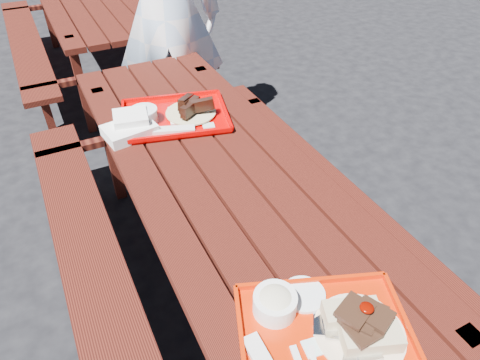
{
  "coord_description": "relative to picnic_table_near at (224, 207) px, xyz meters",
  "views": [
    {
      "loc": [
        -0.55,
        -1.25,
        1.81
      ],
      "look_at": [
        0.0,
        -0.15,
        0.82
      ],
      "focal_mm": 32.0,
      "sensor_mm": 36.0,
      "label": 1
    }
  ],
  "objects": [
    {
      "name": "ground",
      "position": [
        0.0,
        0.0,
        -0.56
      ],
      "size": [
        60.0,
        60.0,
        0.0
      ],
      "primitive_type": "plane",
      "color": "black",
      "rests_on": "ground"
    },
    {
      "name": "near_tray",
      "position": [
        -0.06,
        -0.77,
        0.23
      ],
      "size": [
        0.56,
        0.5,
        0.15
      ],
      "color": "#C02203",
      "rests_on": "picnic_table_near"
    },
    {
      "name": "person",
      "position": [
        0.26,
        1.38,
        0.39
      ],
      "size": [
        0.82,
        0.69,
        1.9
      ],
      "primitive_type": "imported",
      "rotation": [
        0.0,
        0.0,
        2.75
      ],
      "color": "#B9D6F7",
      "rests_on": "ground"
    },
    {
      "name": "far_tray",
      "position": [
        -0.04,
        0.48,
        0.22
      ],
      "size": [
        0.57,
        0.49,
        0.08
      ],
      "color": "#BE0000",
      "rests_on": "picnic_table_near"
    },
    {
      "name": "picnic_table_near",
      "position": [
        0.0,
        0.0,
        0.0
      ],
      "size": [
        1.41,
        2.4,
        0.75
      ],
      "color": "#47160D",
      "rests_on": "ground"
    },
    {
      "name": "picnic_table_far",
      "position": [
        0.0,
        2.8,
        0.0
      ],
      "size": [
        1.41,
        2.4,
        0.75
      ],
      "color": "#47160D",
      "rests_on": "ground"
    },
    {
      "name": "white_cloth",
      "position": [
        -0.25,
        0.45,
        0.23
      ],
      "size": [
        0.24,
        0.2,
        0.09
      ],
      "color": "white",
      "rests_on": "picnic_table_near"
    }
  ]
}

